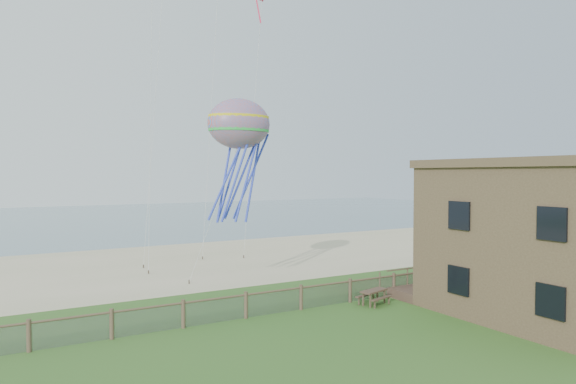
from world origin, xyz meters
The scene contains 8 objects.
ground centered at (0.00, 0.00, 0.00)m, with size 160.00×160.00×0.00m, color #326121.
sand_beach centered at (0.00, 22.00, 0.00)m, with size 72.00×20.00×0.02m, color tan.
ocean centered at (0.00, 66.00, 0.00)m, with size 160.00×68.00×0.02m, color slate.
chainlink_fence centered at (0.00, 6.00, 0.55)m, with size 36.20×0.20×1.25m, color #4C3D2B, non-canonical shape.
motel_deck centered at (13.00, 5.00, 0.25)m, with size 15.00×2.00×0.50m, color #4F372D.
picnic_table centered at (3.78, 5.00, 0.34)m, with size 1.60×1.21×0.67m, color #4F372D, non-canonical shape.
octopus_kite centered at (-0.80, 11.49, 7.65)m, with size 3.65×2.57×7.51m, color #F64C26, non-canonical shape.
kite_red centered at (3.79, 17.56, 19.02)m, with size 1.02×0.70×2.17m, color #EA294E, non-canonical shape.
Camera 1 is at (-13.10, -15.38, 6.70)m, focal length 32.00 mm.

